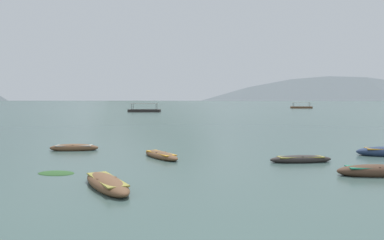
# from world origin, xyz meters

# --- Properties ---
(ground_plane) EXTENTS (6000.00, 6000.00, 0.00)m
(ground_plane) POSITION_xyz_m (0.00, 1500.00, 0.00)
(ground_plane) COLOR #425B56
(mountain_1) EXTENTS (867.90, 867.90, 217.30)m
(mountain_1) POSITION_xyz_m (-554.25, 1860.33, 108.65)
(mountain_1) COLOR #4C5B56
(mountain_1) RESTS_ON ground
(mountain_2) EXTENTS (1215.24, 1215.24, 367.80)m
(mountain_2) POSITION_xyz_m (-127.22, 1868.96, 183.90)
(mountain_2) COLOR #4C5B56
(mountain_2) RESTS_ON ground
(mountain_3) EXTENTS (1251.56, 1251.56, 337.43)m
(mountain_3) POSITION_xyz_m (312.98, 1521.57, 168.71)
(mountain_3) COLOR slate
(mountain_3) RESTS_ON ground
(rowboat_0) EXTENTS (3.19, 4.21, 0.55)m
(rowboat_0) POSITION_xyz_m (-5.21, 9.30, 0.17)
(rowboat_0) COLOR brown
(rowboat_0) RESTS_ON ground
(rowboat_7) EXTENTS (3.56, 1.27, 0.62)m
(rowboat_7) POSITION_xyz_m (6.27, 12.25, 0.19)
(rowboat_7) COLOR #4C3323
(rowboat_7) RESTS_ON ground
(rowboat_8) EXTENTS (3.56, 1.43, 0.47)m
(rowboat_8) POSITION_xyz_m (3.75, 15.76, 0.15)
(rowboat_8) COLOR #2D2826
(rowboat_8) RESTS_ON ground
(rowboat_9) EXTENTS (3.33, 1.34, 0.54)m
(rowboat_9) POSITION_xyz_m (-10.36, 19.90, 0.17)
(rowboat_9) COLOR brown
(rowboat_9) RESTS_ON ground
(rowboat_10) EXTENTS (2.88, 3.58, 0.47)m
(rowboat_10) POSITION_xyz_m (-4.09, 16.91, 0.15)
(rowboat_10) COLOR brown
(rowboat_10) RESTS_ON ground
(ferry_0) EXTENTS (8.72, 3.54, 2.54)m
(ferry_0) POSITION_xyz_m (-19.03, 97.23, 0.45)
(ferry_0) COLOR #2D2826
(ferry_0) RESTS_ON ground
(ferry_1) EXTENTS (8.22, 3.92, 2.54)m
(ferry_1) POSITION_xyz_m (33.74, 141.73, 0.45)
(ferry_1) COLOR brown
(ferry_1) RESTS_ON ground
(weed_patch_1) EXTENTS (1.97, 1.54, 0.14)m
(weed_patch_1) POSITION_xyz_m (-8.34, 12.02, 0.00)
(weed_patch_1) COLOR #2D5628
(weed_patch_1) RESTS_ON ground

